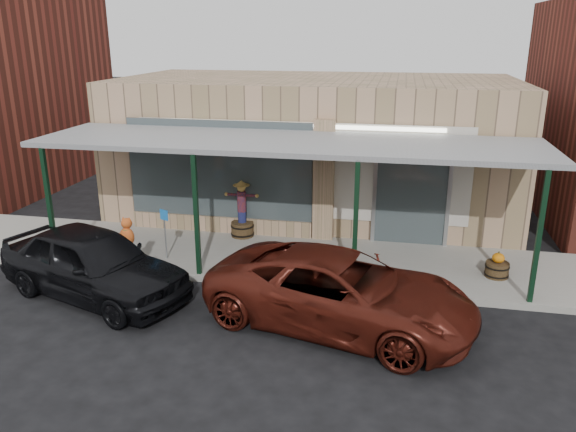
% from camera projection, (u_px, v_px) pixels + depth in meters
% --- Properties ---
extents(ground, '(120.00, 120.00, 0.00)m').
position_uv_depth(ground, '(250.00, 332.00, 10.86)').
color(ground, black).
rests_on(ground, ground).
extents(sidewalk, '(40.00, 3.20, 0.15)m').
position_uv_depth(sidewalk, '(287.00, 259.00, 14.19)').
color(sidewalk, gray).
rests_on(sidewalk, ground).
extents(storefront, '(12.00, 6.25, 4.20)m').
position_uv_depth(storefront, '(315.00, 146.00, 17.81)').
color(storefront, tan).
rests_on(storefront, ground).
extents(awning, '(12.00, 3.00, 3.04)m').
position_uv_depth(awning, '(286.00, 144.00, 13.24)').
color(awning, slate).
rests_on(awning, ground).
extents(block_buildings_near, '(61.00, 8.00, 8.00)m').
position_uv_depth(block_buildings_near, '(383.00, 90.00, 17.88)').
color(block_buildings_near, maroon).
rests_on(block_buildings_near, ground).
extents(barrel_scarecrow, '(0.93, 0.80, 1.59)m').
position_uv_depth(barrel_scarecrow, '(242.00, 218.00, 15.40)').
color(barrel_scarecrow, '#4B391E').
rests_on(barrel_scarecrow, sidewalk).
extents(barrel_pumpkin, '(0.69, 0.69, 0.62)m').
position_uv_depth(barrel_pumpkin, '(497.00, 268.00, 12.91)').
color(barrel_pumpkin, '#4B391E').
rests_on(barrel_pumpkin, sidewalk).
extents(handicap_sign, '(0.25, 0.12, 1.26)m').
position_uv_depth(handicap_sign, '(165.00, 227.00, 13.80)').
color(handicap_sign, gray).
rests_on(handicap_sign, sidewalk).
extents(parked_sedan, '(4.90, 3.23, 1.59)m').
position_uv_depth(parked_sedan, '(93.00, 263.00, 12.14)').
color(parked_sedan, black).
rests_on(parked_sedan, ground).
extents(car_maroon, '(5.70, 3.66, 1.46)m').
position_uv_depth(car_maroon, '(341.00, 291.00, 10.92)').
color(car_maroon, '#4E180F').
rests_on(car_maroon, ground).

